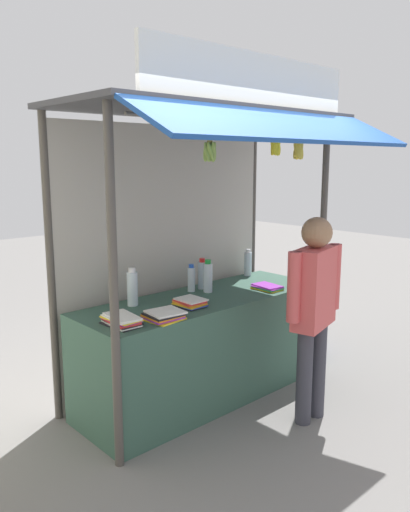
# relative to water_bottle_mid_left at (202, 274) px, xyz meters

# --- Properties ---
(ground_plane) EXTENTS (20.00, 20.00, 0.00)m
(ground_plane) POSITION_rel_water_bottle_mid_left_xyz_m (-0.17, -0.22, -1.01)
(ground_plane) COLOR slate
(stall_counter) EXTENTS (2.25, 0.75, 0.88)m
(stall_counter) POSITION_rel_water_bottle_mid_left_xyz_m (-0.17, -0.22, -0.57)
(stall_counter) COLOR #385B4C
(stall_counter) RESTS_ON ground
(stall_structure) EXTENTS (2.45, 1.60, 2.75)m
(stall_structure) POSITION_rel_water_bottle_mid_left_xyz_m (-0.17, -0.11, 0.66)
(stall_structure) COLOR #4C4742
(stall_structure) RESTS_ON ground
(water_bottle_mid_left) EXTENTS (0.08, 0.08, 0.28)m
(water_bottle_mid_left) POSITION_rel_water_bottle_mid_left_xyz_m (0.00, 0.00, 0.00)
(water_bottle_mid_left) COLOR silver
(water_bottle_mid_left) RESTS_ON stall_counter
(water_bottle_front_right) EXTENTS (0.09, 0.09, 0.30)m
(water_bottle_front_right) POSITION_rel_water_bottle_mid_left_xyz_m (-0.76, -0.02, 0.01)
(water_bottle_front_right) COLOR silver
(water_bottle_front_right) RESTS_ON stall_counter
(water_bottle_center) EXTENTS (0.07, 0.07, 0.24)m
(water_bottle_center) POSITION_rel_water_bottle_mid_left_xyz_m (-0.13, -0.01, -0.02)
(water_bottle_center) COLOR silver
(water_bottle_center) RESTS_ON stall_counter
(water_bottle_front_left) EXTENTS (0.08, 0.08, 0.29)m
(water_bottle_front_left) POSITION_rel_water_bottle_mid_left_xyz_m (-0.04, -0.12, 0.00)
(water_bottle_front_left) COLOR silver
(water_bottle_front_left) RESTS_ON stall_counter
(water_bottle_left) EXTENTS (0.07, 0.07, 0.27)m
(water_bottle_left) POSITION_rel_water_bottle_mid_left_xyz_m (0.69, 0.08, -0.01)
(water_bottle_left) COLOR silver
(water_bottle_left) RESTS_ON stall_counter
(magazine_stack_back_right) EXTENTS (0.21, 0.24, 0.06)m
(magazine_stack_back_right) POSITION_rel_water_bottle_mid_left_xyz_m (-0.45, -0.35, -0.10)
(magazine_stack_back_right) COLOR black
(magazine_stack_back_right) RESTS_ON stall_counter
(magazine_stack_back_left) EXTENTS (0.19, 0.27, 0.04)m
(magazine_stack_back_left) POSITION_rel_water_bottle_mid_left_xyz_m (0.41, -0.41, -0.11)
(magazine_stack_back_left) COLOR yellow
(magazine_stack_back_left) RESTS_ON stall_counter
(magazine_stack_far_right) EXTENTS (0.20, 0.30, 0.07)m
(magazine_stack_far_right) POSITION_rel_water_bottle_mid_left_xyz_m (-1.10, -0.38, -0.09)
(magazine_stack_far_right) COLOR black
(magazine_stack_far_right) RESTS_ON stall_counter
(magazine_stack_right) EXTENTS (0.27, 0.25, 0.06)m
(magazine_stack_right) POSITION_rel_water_bottle_mid_left_xyz_m (-0.81, -0.48, -0.10)
(magazine_stack_right) COLOR yellow
(magazine_stack_right) RESTS_ON stall_counter
(banana_bunch_inner_right) EXTENTS (0.11, 0.11, 0.27)m
(banana_bunch_inner_right) POSITION_rel_water_bottle_mid_left_xyz_m (-0.57, -0.70, 1.06)
(banana_bunch_inner_right) COLOR #332D23
(banana_bunch_leftmost) EXTENTS (0.10, 0.09, 0.23)m
(banana_bunch_leftmost) POSITION_rel_water_bottle_mid_left_xyz_m (0.13, -0.70, 1.10)
(banana_bunch_leftmost) COLOR #332D23
(banana_bunch_rightmost) EXTENTS (0.09, 0.09, 0.26)m
(banana_bunch_rightmost) POSITION_rel_water_bottle_mid_left_xyz_m (0.41, -0.70, 1.08)
(banana_bunch_rightmost) COLOR #332D23
(vendor_person) EXTENTS (0.61, 0.30, 1.60)m
(vendor_person) POSITION_rel_water_bottle_mid_left_xyz_m (0.15, -1.09, -0.05)
(vendor_person) COLOR #383842
(vendor_person) RESTS_ON ground
(plastic_crate) EXTENTS (0.35, 0.35, 0.24)m
(plastic_crate) POSITION_rel_water_bottle_mid_left_xyz_m (1.25, -0.18, -0.89)
(plastic_crate) COLOR #194CB2
(plastic_crate) RESTS_ON ground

